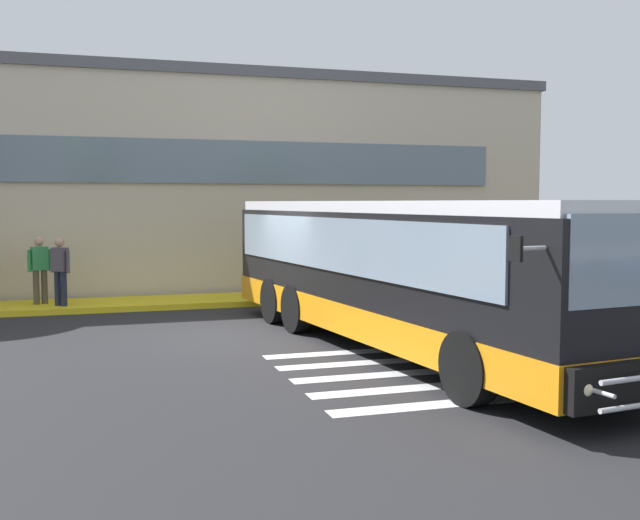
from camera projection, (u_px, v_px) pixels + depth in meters
The scene contains 7 objects.
ground_plane at pixel (247, 334), 15.15m from camera, with size 80.00×90.00×0.02m, color #232326.
bay_paint_stripes at pixel (426, 372), 11.74m from camera, with size 4.40×3.96×0.01m.
terminal_building at pixel (159, 186), 25.76m from camera, with size 23.39×13.80×6.50m.
boarding_curb at pixel (210, 301), 19.71m from camera, with size 25.59×2.00×0.15m, color yellow.
bus_main_foreground at pixel (404, 276), 13.54m from camera, with size 3.87×11.73×2.70m.
passenger_by_doorway at pixel (39, 265), 18.43m from camera, with size 0.56×0.46×1.68m.
passenger_at_curb_edge at pixel (60, 268), 18.07m from camera, with size 0.46×0.42×1.68m.
Camera 1 is at (-3.04, -14.75, 2.67)m, focal length 41.73 mm.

